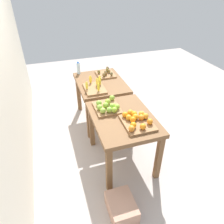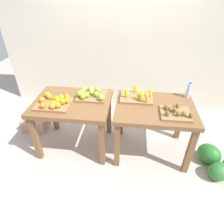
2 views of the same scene
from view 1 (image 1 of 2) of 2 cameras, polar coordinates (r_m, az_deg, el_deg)
The scene contains 11 objects.
ground_plane at distance 3.71m, azimuth -0.43°, elevation -6.51°, with size 8.00×8.00×0.00m, color #B5A9A2.
back_wall at distance 2.89m, azimuth -27.67°, elevation 11.86°, with size 4.40×0.12×3.00m, color beige.
display_table_left at distance 2.88m, azimuth 2.90°, elevation -3.19°, with size 1.04×0.80×0.79m.
display_table_right at distance 3.78m, azimuth -3.05°, elevation 6.59°, with size 1.04×0.80×0.79m.
orange_bin at distance 2.68m, azimuth 6.73°, elevation -2.30°, with size 0.45×0.36×0.11m.
apple_bin at distance 2.92m, azimuth -1.21°, elevation 1.45°, with size 0.41×0.34×0.11m.
banana_crate at distance 3.47m, azimuth -4.61°, elevation 6.88°, with size 0.44×0.32×0.17m.
kiwi_bin at distance 3.96m, azimuth -1.71°, elevation 10.28°, with size 0.36×0.32×0.10m.
water_bottle at distance 4.04m, azimuth -9.06°, elevation 11.59°, with size 0.06×0.06×0.23m.
watermelon_pile at distance 4.86m, azimuth -2.85°, elevation 5.95°, with size 0.65×0.66×0.28m.
cardboard_produce_box at distance 2.70m, azimuth 2.59°, elevation -24.31°, with size 0.40×0.30×0.21m, color tan.
Camera 1 is at (-2.69, 0.84, 2.40)m, focal length 33.88 mm.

